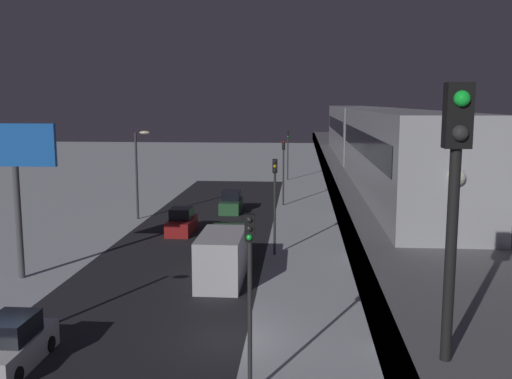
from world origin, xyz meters
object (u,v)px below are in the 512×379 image
object	(u,v)px
sedan_green	(231,203)
traffic_light_far	(283,163)
subway_train	(370,137)
sedan_red	(182,223)
commercial_billboard	(15,160)
traffic_light_distant	(288,148)
traffic_light_near	(250,278)
rail_signal	(455,175)
delivery_van	(224,255)
sedan_white	(12,346)
traffic_light_mid	(275,193)

from	to	relation	value
sedan_green	traffic_light_far	world-z (taller)	traffic_light_far
subway_train	sedan_red	world-z (taller)	subway_train
commercial_billboard	traffic_light_distant	bearing A→B (deg)	-108.23
traffic_light_near	commercial_billboard	distance (m)	19.16
rail_signal	traffic_light_far	bearing A→B (deg)	-85.45
traffic_light_far	delivery_van	bearing A→B (deg)	83.55
rail_signal	traffic_light_distant	world-z (taller)	rail_signal
subway_train	sedan_white	xyz separation A→B (m)	(14.88, 12.88, -7.34)
sedan_green	traffic_light_distant	size ratio (longest dim) A/B	0.67
sedan_white	subway_train	bearing A→B (deg)	-139.14
sedan_green	traffic_light_distant	xyz separation A→B (m)	(-4.70, -22.39, 3.40)
traffic_light_near	commercial_billboard	xyz separation A→B (m)	(14.35, -12.42, 2.63)
subway_train	traffic_light_mid	size ratio (longest dim) A/B	5.76
sedan_red	sedan_white	bearing A→B (deg)	85.55
commercial_billboard	subway_train	bearing A→B (deg)	-174.35
subway_train	traffic_light_far	world-z (taller)	subway_train
sedan_green	traffic_light_mid	size ratio (longest dim) A/B	0.67
rail_signal	commercial_billboard	xyz separation A→B (m)	(18.16, -22.95, -2.25)
sedan_white	traffic_light_far	world-z (taller)	traffic_light_far
sedan_white	delivery_van	bearing A→B (deg)	-118.97
rail_signal	traffic_light_mid	size ratio (longest dim) A/B	0.62
traffic_light_distant	commercial_billboard	size ratio (longest dim) A/B	0.72
sedan_green	delivery_van	bearing A→B (deg)	-84.33
rail_signal	delivery_van	xyz separation A→B (m)	(6.51, -23.97, -7.73)
traffic_light_near	delivery_van	bearing A→B (deg)	-78.64
sedan_green	subway_train	bearing A→B (deg)	-61.83
traffic_light_far	commercial_billboard	size ratio (longest dim) A/B	0.72
subway_train	delivery_van	world-z (taller)	subway_train
sedan_green	delivery_van	world-z (taller)	delivery_van
delivery_van	traffic_light_distant	bearing A→B (deg)	-93.63
sedan_green	traffic_light_mid	bearing A→B (deg)	-72.53
traffic_light_mid	traffic_light_far	world-z (taller)	same
sedan_green	traffic_light_near	world-z (taller)	traffic_light_near
rail_signal	traffic_light_far	world-z (taller)	rail_signal
sedan_white	traffic_light_near	world-z (taller)	traffic_light_near
rail_signal	sedan_green	size ratio (longest dim) A/B	0.93
traffic_light_near	commercial_billboard	bearing A→B (deg)	-40.88
traffic_light_near	traffic_light_mid	bearing A→B (deg)	-90.00
sedan_white	traffic_light_far	xyz separation A→B (m)	(-9.30, -35.81, 3.41)
traffic_light_far	rail_signal	bearing A→B (deg)	94.55
traffic_light_far	traffic_light_distant	bearing A→B (deg)	-90.00
subway_train	traffic_light_distant	world-z (taller)	subway_train
delivery_van	traffic_light_near	size ratio (longest dim) A/B	1.16
sedan_white	sedan_green	bearing A→B (deg)	-98.16
delivery_van	commercial_billboard	xyz separation A→B (m)	(11.65, 1.02, 5.48)
sedan_white	commercial_billboard	world-z (taller)	commercial_billboard
rail_signal	sedan_red	bearing A→B (deg)	-72.17
sedan_red	sedan_green	xyz separation A→B (m)	(-2.80, -8.97, 0.00)
traffic_light_far	commercial_billboard	bearing A→B (deg)	60.04
sedan_red	traffic_light_distant	xyz separation A→B (m)	(-7.50, -31.36, 3.40)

